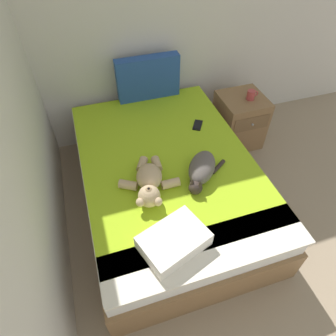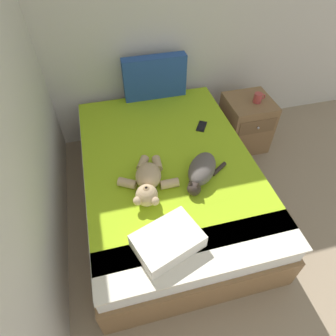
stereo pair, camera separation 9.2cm
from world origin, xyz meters
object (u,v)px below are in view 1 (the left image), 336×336
bed (167,181)px  patterned_cushion (148,78)px  teddy_bear (149,183)px  nightstand (239,120)px  mug (251,95)px  cell_phone (198,125)px  cat (202,169)px  throw_pillow (174,241)px

bed → patterned_cushion: patterned_cushion is taller
bed → teddy_bear: teddy_bear is taller
nightstand → mug: 0.33m
mug → bed: bearing=-152.6°
patterned_cushion → mug: patterned_cushion is taller
cell_phone → teddy_bear: bearing=-136.2°
teddy_bear → nightstand: size_ratio=0.94×
patterned_cushion → cell_phone: bearing=-63.6°
cell_phone → cat: bearing=-109.6°
teddy_bear → cell_phone: teddy_bear is taller
patterned_cushion → cat: (0.09, -1.18, -0.14)m
cell_phone → nightstand: 0.70m
teddy_bear → cell_phone: 0.86m
patterned_cushion → cell_phone: size_ratio=3.77×
cat → mug: size_ratio=3.35×
teddy_bear → throw_pillow: size_ratio=1.31×
cat → throw_pillow: size_ratio=1.00×
cat → mug: (0.86, 0.80, -0.00)m
patterned_cushion → nightstand: 1.07m
throw_pillow → mug: mug is taller
teddy_bear → throw_pillow: 0.49m
cell_phone → mug: bearing=18.1°
throw_pillow → mug: 1.80m
teddy_bear → mug: size_ratio=4.38×
cat → cell_phone: (0.21, 0.59, -0.07)m
bed → cell_phone: bearing=39.7°
patterned_cushion → cell_phone: 0.70m
patterned_cushion → cat: patterned_cushion is taller
bed → cell_phone: cell_phone is taller
cell_phone → mug: size_ratio=1.36×
teddy_bear → throw_pillow: bearing=-87.4°
cell_phone → bed: bearing=-140.3°
nightstand → teddy_bear: bearing=-145.4°
teddy_bear → mug: bearing=32.4°
cat → throw_pillow: (-0.39, -0.50, -0.02)m
patterned_cushion → cat: bearing=-85.7°
bed → cat: (0.19, -0.25, 0.34)m
cat → cell_phone: cat is taller
patterned_cushion → cat: 1.19m
bed → teddy_bear: (-0.22, -0.26, 0.34)m
nightstand → mug: size_ratio=4.65×
cell_phone → throw_pillow: (-0.59, -1.08, 0.05)m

